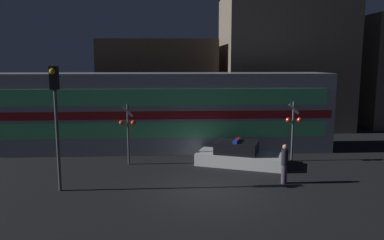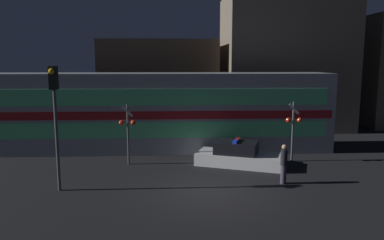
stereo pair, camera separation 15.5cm
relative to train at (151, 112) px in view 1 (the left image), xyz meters
The scene contains 9 objects.
ground_plane 8.14m from the train, 70.26° to the right, with size 120.00×120.00×0.00m, color black.
train is the anchor object (origin of this frame).
police_car 6.09m from the train, 39.01° to the right, with size 4.57×3.13×1.30m.
pedestrian 8.98m from the train, 48.16° to the right, with size 0.28×0.28×1.69m.
crossing_signal_near 8.04m from the train, 22.81° to the right, with size 0.84×0.31×3.11m.
crossing_signal_far 3.46m from the train, 106.44° to the right, with size 0.84×0.31×3.06m.
traffic_light_corner 7.86m from the train, 115.08° to the right, with size 0.30×0.46×4.95m.
building_left 8.22m from the train, 88.48° to the left, with size 8.82×5.81×6.73m.
building_center 12.67m from the train, 36.79° to the left, with size 9.21×6.66×10.07m.
Camera 1 is at (-1.48, -14.27, 5.10)m, focal length 35.00 mm.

